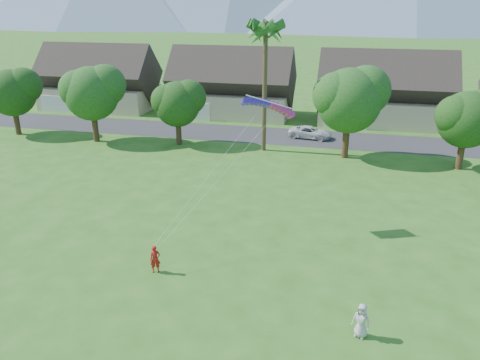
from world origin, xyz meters
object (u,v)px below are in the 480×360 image
(parked_car, at_px, (310,132))
(parafoil_kite, at_px, (269,104))
(kite_flyer, at_px, (155,259))
(watcher, at_px, (361,321))

(parked_car, xyz_separation_m, parafoil_kite, (-0.86, -21.51, 7.37))
(kite_flyer, bearing_deg, parked_car, 50.00)
(parked_car, distance_m, parafoil_kite, 22.76)
(parafoil_kite, bearing_deg, parked_car, 71.91)
(parafoil_kite, bearing_deg, watcher, -75.47)
(watcher, bearing_deg, parked_car, 120.13)
(watcher, xyz_separation_m, parafoil_kite, (-6.19, 10.58, 7.19))
(kite_flyer, relative_size, parafoil_kite, 0.45)
(kite_flyer, bearing_deg, watcher, -43.65)
(parafoil_kite, bearing_deg, kite_flyer, -137.45)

